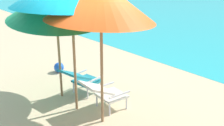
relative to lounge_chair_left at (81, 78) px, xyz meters
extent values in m
plane|color=#CCB78E|center=(0.44, 3.92, -0.40)|extent=(40.00, 40.00, 0.00)
cube|color=teal|center=(-0.02, 0.17, -0.12)|extent=(0.58, 0.56, 0.04)
cube|color=teal|center=(0.02, -0.19, 0.15)|extent=(0.58, 0.58, 0.27)
cylinder|color=silver|center=(-0.27, 0.35, -0.27)|extent=(0.04, 0.04, 0.26)
cylinder|color=silver|center=(0.17, 0.41, -0.27)|extent=(0.04, 0.04, 0.26)
cylinder|color=silver|center=(-0.21, -0.06, -0.27)|extent=(0.04, 0.04, 0.26)
cylinder|color=silver|center=(0.22, -0.01, -0.27)|extent=(0.04, 0.04, 0.26)
cube|color=silver|center=(-0.28, 0.14, 0.00)|extent=(0.09, 0.50, 0.03)
cube|color=silver|center=(0.24, 0.21, 0.00)|extent=(0.09, 0.50, 0.03)
cube|color=silver|center=(0.85, 0.11, -0.12)|extent=(0.57, 0.55, 0.04)
cube|color=silver|center=(0.82, -0.25, 0.15)|extent=(0.57, 0.57, 0.27)
cylinder|color=silver|center=(0.66, 0.34, -0.27)|extent=(0.04, 0.04, 0.26)
cylinder|color=silver|center=(1.09, 0.30, -0.27)|extent=(0.04, 0.04, 0.26)
cylinder|color=silver|center=(0.61, -0.07, -0.27)|extent=(0.04, 0.04, 0.26)
cylinder|color=silver|center=(1.05, -0.12, -0.27)|extent=(0.04, 0.04, 0.26)
cube|color=silver|center=(0.59, 0.14, 0.00)|extent=(0.08, 0.50, 0.03)
cube|color=silver|center=(1.11, 0.09, 0.00)|extent=(0.08, 0.50, 0.03)
cylinder|color=olive|center=(-0.27, -0.34, 0.45)|extent=(0.05, 0.05, 1.71)
cone|color=#1E9E60|center=(-0.27, -0.34, 1.60)|extent=(2.12, 2.08, 0.82)
cylinder|color=olive|center=(0.41, -0.44, 0.64)|extent=(0.05, 0.05, 2.09)
cylinder|color=olive|center=(1.12, -0.36, 0.57)|extent=(0.05, 0.05, 1.95)
cone|color=#EA5619|center=(1.12, -0.36, 1.82)|extent=(1.87, 1.90, 0.75)
sphere|color=blue|center=(-1.46, 0.35, -0.27)|extent=(0.26, 0.26, 0.26)
camera|label=1|loc=(4.63, -3.34, 2.54)|focal=46.01mm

